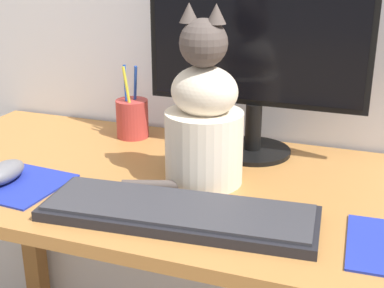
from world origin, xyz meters
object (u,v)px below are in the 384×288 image
computer_mouse_left (4,172)px  cat (203,120)px  keyboard (178,212)px  pen_cup (132,118)px  monitor (257,40)px

computer_mouse_left → cat: size_ratio=0.30×
cat → keyboard: bearing=-85.1°
keyboard → pen_cup: 0.44m
keyboard → monitor: bearing=78.1°
keyboard → cat: 0.20m
pen_cup → cat: bearing=-38.1°
keyboard → pen_cup: size_ratio=2.72×
keyboard → cat: (-0.01, 0.16, 0.12)m
computer_mouse_left → pen_cup: bearing=71.0°
monitor → cat: monitor is taller
cat → pen_cup: cat is taller
keyboard → pen_cup: (-0.26, 0.35, 0.04)m
pen_cup → computer_mouse_left: bearing=-109.0°
cat → pen_cup: bearing=143.2°
computer_mouse_left → cat: 0.40m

